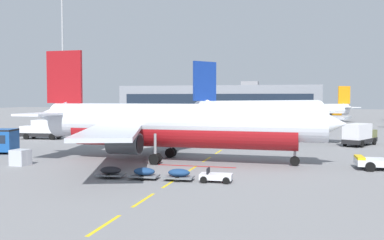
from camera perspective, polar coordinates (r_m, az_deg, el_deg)
apron_paint_markings at (r=58.30m, az=4.22°, el=-3.76°), size 8.00×96.34×0.01m
airliner_foreground at (r=46.39m, az=-2.14°, el=-0.61°), size 34.69×34.63×12.20m
airliner_mid_left at (r=77.29m, az=9.41°, el=0.87°), size 29.80×32.11×12.43m
airliner_far_right at (r=121.68m, az=15.03°, el=1.21°), size 27.00×25.59×9.90m
fuel_service_truck at (r=75.14m, az=-18.96°, el=-1.13°), size 7.19×3.18×3.14m
ground_power_truck at (r=65.73m, az=21.21°, el=-1.75°), size 5.45×7.30×3.14m
baggage_train at (r=36.37m, az=-4.01°, el=-7.06°), size 11.66×2.14×1.14m
uld_cargo_container at (r=47.15m, az=-21.68°, el=-4.61°), size 1.72×1.68×1.60m
apron_light_mast_near at (r=87.64m, az=-16.70°, el=9.27°), size 1.80×1.80×26.95m
terminal_satellite at (r=159.93m, az=3.85°, el=2.54°), size 71.13×22.43×12.55m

